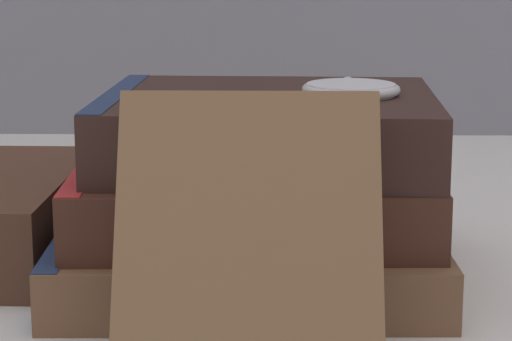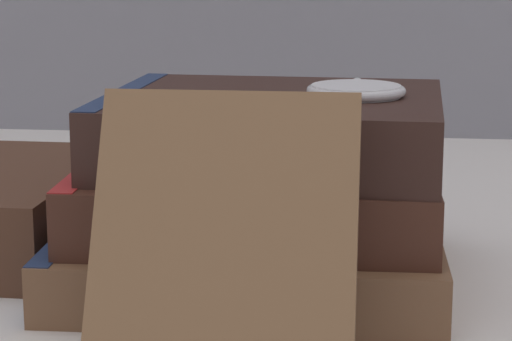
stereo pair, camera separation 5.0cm
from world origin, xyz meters
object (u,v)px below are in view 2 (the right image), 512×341
Objects in this scene: reading_glasses at (217,196)px; pocket_watch at (356,91)px; book_flat_middle at (247,193)px; book_flat_top at (264,129)px; book_flat_bottom at (241,253)px; book_leaning_front at (224,250)px.

pocket_watch is at bearing -58.58° from reading_glasses.
book_flat_top is at bearing 1.86° from book_flat_middle.
book_flat_bottom is at bearing -147.27° from book_flat_top.
book_flat_middle is 1.69× the size of reading_glasses.
book_flat_top is at bearing 177.59° from pocket_watch.
book_flat_middle reaches higher than book_flat_bottom.
book_flat_middle is 0.08m from pocket_watch.
book_flat_bottom is 0.07m from book_flat_top.
pocket_watch reaches higher than book_flat_bottom.
book_flat_top reaches higher than reading_glasses.
reading_glasses is at bearing 101.37° from book_flat_bottom.
book_flat_top is 0.20m from reading_glasses.
book_leaning_front reaches higher than book_flat_middle.
reading_glasses is (-0.04, 0.18, -0.01)m from book_flat_bottom.
book_flat_middle is (0.00, 0.01, 0.03)m from book_flat_bottom.
reading_glasses is (-0.05, 0.30, -0.05)m from book_leaning_front.
book_flat_top is 1.60× the size of reading_glasses.
pocket_watch is at bearing -0.27° from book_flat_top.
book_leaning_front is at bearing -111.10° from pocket_watch.
book_flat_middle is 0.04m from book_flat_top.
book_flat_middle is at bearing -74.49° from reading_glasses.
pocket_watch reaches higher than book_flat_top.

